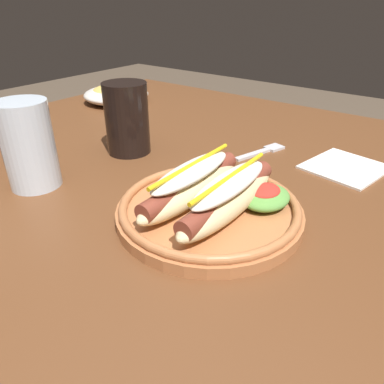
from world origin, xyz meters
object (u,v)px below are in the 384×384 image
object	(u,v)px
soda_cup	(127,119)
water_cup	(29,145)
napkin	(345,167)
fork	(263,151)
hot_dog_plate	(212,201)
side_bowl	(116,94)

from	to	relation	value
soda_cup	water_cup	xyz separation A→B (m)	(-0.19, 0.02, 0.00)
water_cup	napkin	distance (m)	0.53
fork	soda_cup	bearing A→B (deg)	142.69
soda_cup	napkin	bearing A→B (deg)	-63.98
fork	water_cup	size ratio (longest dim) A/B	0.88
hot_dog_plate	side_bowl	xyz separation A→B (m)	(0.34, 0.56, -0.00)
hot_dog_plate	water_cup	xyz separation A→B (m)	(-0.09, 0.28, 0.04)
fork	side_bowl	size ratio (longest dim) A/B	0.67
napkin	soda_cup	bearing A→B (deg)	116.02
hot_dog_plate	napkin	distance (m)	0.30
napkin	water_cup	bearing A→B (deg)	134.15
hot_dog_plate	side_bowl	world-z (taller)	hot_dog_plate
water_cup	side_bowl	world-z (taller)	water_cup
side_bowl	soda_cup	bearing A→B (deg)	-128.73
fork	napkin	bearing A→B (deg)	-65.29
fork	napkin	size ratio (longest dim) A/B	0.93
hot_dog_plate	soda_cup	xyz separation A→B (m)	(0.10, 0.26, 0.04)
hot_dog_plate	water_cup	size ratio (longest dim) A/B	1.87
soda_cup	side_bowl	size ratio (longest dim) A/B	0.74
water_cup	side_bowl	xyz separation A→B (m)	(0.43, 0.28, -0.04)
water_cup	soda_cup	bearing A→B (deg)	-5.06
hot_dog_plate	napkin	size ratio (longest dim) A/B	1.97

